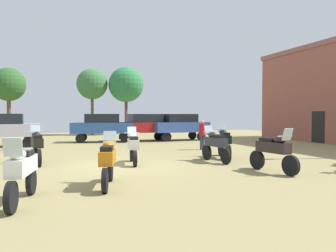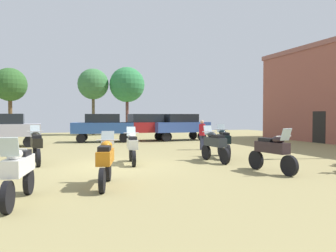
{
  "view_description": "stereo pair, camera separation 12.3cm",
  "coord_description": "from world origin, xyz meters",
  "px_view_note": "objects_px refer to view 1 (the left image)",
  "views": [
    {
      "loc": [
        -2.31,
        -12.62,
        1.93
      ],
      "look_at": [
        3.84,
        5.18,
        1.32
      ],
      "focal_mm": 36.01,
      "sensor_mm": 36.0,
      "label": 1
    },
    {
      "loc": [
        -2.2,
        -12.65,
        1.93
      ],
      "look_at": [
        3.84,
        5.18,
        1.32
      ],
      "focal_mm": 36.01,
      "sensor_mm": 36.0,
      "label": 2
    }
  ],
  "objects_px": {
    "tree_2": "(9,85)",
    "motorcycle_6": "(133,146)",
    "motorcycle_10": "(37,145)",
    "motorcycle_11": "(108,160)",
    "person_1": "(202,133)",
    "motorcycle_7": "(274,151)",
    "motorcycle_5": "(215,144)",
    "motorcycle_9": "(22,170)",
    "car_5": "(102,126)",
    "car_1": "(2,128)",
    "car_2": "(180,125)",
    "tree_1": "(92,84)",
    "motorcycle_3": "(224,141)",
    "car_4": "(145,125)",
    "tree_3": "(126,85)"
  },
  "relations": [
    {
      "from": "tree_2",
      "to": "motorcycle_6",
      "type": "bearing_deg",
      "value": -72.17
    },
    {
      "from": "motorcycle_10",
      "to": "motorcycle_11",
      "type": "xyz_separation_m",
      "value": [
        1.96,
        -4.96,
        -0.02
      ]
    },
    {
      "from": "motorcycle_10",
      "to": "person_1",
      "type": "distance_m",
      "value": 8.91
    },
    {
      "from": "motorcycle_7",
      "to": "motorcycle_5",
      "type": "bearing_deg",
      "value": -85.82
    },
    {
      "from": "motorcycle_9",
      "to": "car_5",
      "type": "relative_size",
      "value": 0.49
    },
    {
      "from": "motorcycle_5",
      "to": "motorcycle_10",
      "type": "height_order",
      "value": "motorcycle_10"
    },
    {
      "from": "car_1",
      "to": "person_1",
      "type": "relative_size",
      "value": 2.66
    },
    {
      "from": "person_1",
      "to": "tree_2",
      "type": "xyz_separation_m",
      "value": [
        -11.54,
        16.85,
        3.71
      ]
    },
    {
      "from": "motorcycle_9",
      "to": "tree_2",
      "type": "distance_m",
      "value": 26.4
    },
    {
      "from": "motorcycle_9",
      "to": "car_5",
      "type": "xyz_separation_m",
      "value": [
        4.03,
        16.26,
        0.44
      ]
    },
    {
      "from": "motorcycle_11",
      "to": "person_1",
      "type": "height_order",
      "value": "person_1"
    },
    {
      "from": "car_2",
      "to": "tree_2",
      "type": "relative_size",
      "value": 0.71
    },
    {
      "from": "motorcycle_10",
      "to": "car_5",
      "type": "bearing_deg",
      "value": 61.27
    },
    {
      "from": "motorcycle_7",
      "to": "tree_1",
      "type": "bearing_deg",
      "value": -90.11
    },
    {
      "from": "car_5",
      "to": "motorcycle_5",
      "type": "bearing_deg",
      "value": -155.28
    },
    {
      "from": "person_1",
      "to": "motorcycle_7",
      "type": "bearing_deg",
      "value": -128.14
    },
    {
      "from": "motorcycle_5",
      "to": "motorcycle_3",
      "type": "bearing_deg",
      "value": 44.34
    },
    {
      "from": "motorcycle_6",
      "to": "motorcycle_11",
      "type": "xyz_separation_m",
      "value": [
        -1.6,
        -3.91,
        0.01
      ]
    },
    {
      "from": "motorcycle_5",
      "to": "motorcycle_11",
      "type": "relative_size",
      "value": 1.0
    },
    {
      "from": "car_4",
      "to": "motorcycle_7",
      "type": "bearing_deg",
      "value": 178.54
    },
    {
      "from": "motorcycle_5",
      "to": "tree_3",
      "type": "bearing_deg",
      "value": 84.7
    },
    {
      "from": "car_4",
      "to": "person_1",
      "type": "distance_m",
      "value": 7.4
    },
    {
      "from": "motorcycle_10",
      "to": "car_2",
      "type": "bearing_deg",
      "value": 37.87
    },
    {
      "from": "motorcycle_10",
      "to": "motorcycle_5",
      "type": "bearing_deg",
      "value": -20.48
    },
    {
      "from": "motorcycle_10",
      "to": "tree_2",
      "type": "height_order",
      "value": "tree_2"
    },
    {
      "from": "tree_2",
      "to": "motorcycle_7",
      "type": "bearing_deg",
      "value": -66.38
    },
    {
      "from": "car_4",
      "to": "motorcycle_6",
      "type": "bearing_deg",
      "value": 159.53
    },
    {
      "from": "motorcycle_6",
      "to": "person_1",
      "type": "bearing_deg",
      "value": 47.97
    },
    {
      "from": "motorcycle_7",
      "to": "car_5",
      "type": "xyz_separation_m",
      "value": [
        -3.57,
        14.71,
        0.44
      ]
    },
    {
      "from": "motorcycle_3",
      "to": "motorcycle_9",
      "type": "xyz_separation_m",
      "value": [
        -7.97,
        -5.63,
        -0.01
      ]
    },
    {
      "from": "motorcycle_6",
      "to": "motorcycle_9",
      "type": "height_order",
      "value": "motorcycle_9"
    },
    {
      "from": "motorcycle_5",
      "to": "tree_2",
      "type": "xyz_separation_m",
      "value": [
        -10.03,
        21.4,
        3.94
      ]
    },
    {
      "from": "motorcycle_7",
      "to": "motorcycle_3",
      "type": "bearing_deg",
      "value": -102.96
    },
    {
      "from": "motorcycle_5",
      "to": "motorcycle_7",
      "type": "relative_size",
      "value": 0.97
    },
    {
      "from": "motorcycle_6",
      "to": "tree_1",
      "type": "relative_size",
      "value": 0.33
    },
    {
      "from": "tree_2",
      "to": "motorcycle_10",
      "type": "bearing_deg",
      "value": -80.99
    },
    {
      "from": "car_5",
      "to": "tree_3",
      "type": "distance_m",
      "value": 10.0
    },
    {
      "from": "car_4",
      "to": "tree_2",
      "type": "bearing_deg",
      "value": 44.06
    },
    {
      "from": "motorcycle_6",
      "to": "car_2",
      "type": "height_order",
      "value": "car_2"
    },
    {
      "from": "car_5",
      "to": "tree_3",
      "type": "height_order",
      "value": "tree_3"
    },
    {
      "from": "motorcycle_9",
      "to": "motorcycle_10",
      "type": "xyz_separation_m",
      "value": [
        0.07,
        6.12,
        0.01
      ]
    },
    {
      "from": "motorcycle_6",
      "to": "car_2",
      "type": "relative_size",
      "value": 0.48
    },
    {
      "from": "tree_1",
      "to": "car_2",
      "type": "bearing_deg",
      "value": -60.63
    },
    {
      "from": "motorcycle_11",
      "to": "tree_1",
      "type": "xyz_separation_m",
      "value": [
        2.33,
        24.41,
        4.19
      ]
    },
    {
      "from": "motorcycle_10",
      "to": "car_2",
      "type": "xyz_separation_m",
      "value": [
        9.71,
        9.81,
        0.43
      ]
    },
    {
      "from": "car_2",
      "to": "motorcycle_3",
      "type": "bearing_deg",
      "value": 165.47
    },
    {
      "from": "tree_1",
      "to": "tree_2",
      "type": "xyz_separation_m",
      "value": [
        -7.43,
        0.36,
        -0.24
      ]
    },
    {
      "from": "car_1",
      "to": "motorcycle_5",
      "type": "bearing_deg",
      "value": -139.03
    },
    {
      "from": "motorcycle_9",
      "to": "tree_2",
      "type": "xyz_separation_m",
      "value": [
        -3.07,
        25.93,
        3.94
      ]
    },
    {
      "from": "car_5",
      "to": "car_2",
      "type": "bearing_deg",
      "value": -82.56
    }
  ]
}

